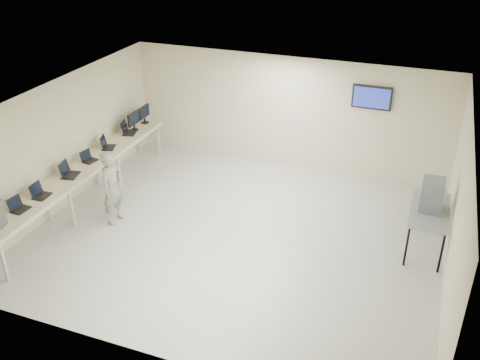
% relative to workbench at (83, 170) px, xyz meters
% --- Properties ---
extents(room, '(8.01, 7.01, 2.81)m').
position_rel_workbench_xyz_m(room, '(3.62, 0.06, 0.58)').
color(room, beige).
rests_on(room, ground).
extents(workbench, '(0.76, 6.00, 0.90)m').
position_rel_workbench_xyz_m(workbench, '(0.00, 0.00, 0.00)').
color(workbench, beige).
rests_on(workbench, ground).
extents(laptop_0, '(0.29, 0.35, 0.26)m').
position_rel_workbench_xyz_m(laptop_0, '(-0.05, -1.93, 0.14)').
color(laptop_0, black).
rests_on(laptop_0, workbench).
extents(laptop_1, '(0.30, 0.36, 0.27)m').
position_rel_workbench_xyz_m(laptop_1, '(-0.02, -1.37, 0.14)').
color(laptop_1, black).
rests_on(laptop_1, workbench).
extents(laptop_2, '(0.40, 0.45, 0.31)m').
position_rel_workbench_xyz_m(laptop_2, '(-0.04, -0.44, 0.15)').
color(laptop_2, black).
rests_on(laptop_2, workbench).
extents(laptop_3, '(0.31, 0.35, 0.25)m').
position_rel_workbench_xyz_m(laptop_3, '(-0.05, 0.31, 0.14)').
color(laptop_3, black).
rests_on(laptop_3, workbench).
extents(laptop_4, '(0.40, 0.43, 0.28)m').
position_rel_workbench_xyz_m(laptop_4, '(-0.07, 1.06, 0.15)').
color(laptop_4, black).
rests_on(laptop_4, workbench).
extents(laptop_5, '(0.42, 0.46, 0.31)m').
position_rel_workbench_xyz_m(laptop_5, '(-0.08, 2.00, 0.15)').
color(laptop_5, black).
rests_on(laptop_5, workbench).
extents(monitor_near, '(0.21, 0.48, 0.47)m').
position_rel_workbench_xyz_m(monitor_near, '(-0.01, 2.23, 0.36)').
color(monitor_near, black).
rests_on(monitor_near, workbench).
extents(monitor_far, '(0.21, 0.47, 0.46)m').
position_rel_workbench_xyz_m(monitor_far, '(-0.01, 2.75, 0.35)').
color(monitor_far, black).
rests_on(monitor_far, workbench).
extents(soldier, '(0.41, 0.60, 1.60)m').
position_rel_workbench_xyz_m(soldier, '(1.02, -0.43, -0.02)').
color(soldier, gray).
rests_on(soldier, ground).
extents(side_table, '(0.71, 1.51, 0.91)m').
position_rel_workbench_xyz_m(side_table, '(7.19, 0.78, 0.01)').
color(side_table, gray).
rests_on(side_table, ground).
extents(storage_bins, '(0.39, 0.44, 0.62)m').
position_rel_workbench_xyz_m(storage_bins, '(7.17, 0.78, 0.39)').
color(storage_bins, gray).
rests_on(storage_bins, side_table).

